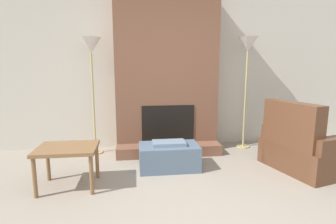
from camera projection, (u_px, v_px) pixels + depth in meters
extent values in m
cube|color=beige|center=(165.00, 73.00, 4.59)|extent=(7.06, 0.06, 2.60)
cube|color=brown|center=(166.00, 73.00, 4.34)|extent=(1.66, 0.44, 2.60)
cube|color=brown|center=(169.00, 150.00, 4.19)|extent=(1.66, 0.30, 0.17)
cube|color=black|center=(168.00, 124.00, 4.26)|extent=(0.85, 0.02, 0.62)
cube|color=slate|center=(169.00, 157.00, 3.63)|extent=(0.82, 0.47, 0.34)
cube|color=slate|center=(169.00, 143.00, 3.60)|extent=(0.45, 0.26, 0.05)
cube|color=brown|center=(310.00, 155.00, 3.65)|extent=(1.17, 1.20, 0.37)
cube|color=brown|center=(291.00, 138.00, 3.46)|extent=(0.40, 0.86, 0.95)
cube|color=brown|center=(287.00, 141.00, 4.02)|extent=(0.87, 0.37, 0.56)
cube|color=brown|center=(67.00, 148.00, 3.02)|extent=(0.67, 0.53, 0.04)
cylinder|color=brown|center=(35.00, 178.00, 2.81)|extent=(0.04, 0.04, 0.45)
cylinder|color=brown|center=(91.00, 175.00, 2.88)|extent=(0.04, 0.04, 0.45)
cylinder|color=brown|center=(48.00, 163.00, 3.24)|extent=(0.04, 0.04, 0.45)
cylinder|color=brown|center=(97.00, 161.00, 3.32)|extent=(0.04, 0.04, 0.45)
cylinder|color=tan|center=(96.00, 152.00, 4.32)|extent=(0.23, 0.23, 0.02)
cylinder|color=tan|center=(93.00, 104.00, 4.18)|extent=(0.03, 0.03, 1.59)
cone|color=silver|center=(91.00, 45.00, 4.03)|extent=(0.32, 0.32, 0.24)
cylinder|color=tan|center=(243.00, 146.00, 4.64)|extent=(0.23, 0.23, 0.02)
cylinder|color=tan|center=(245.00, 100.00, 4.50)|extent=(0.03, 0.03, 1.63)
cone|color=silver|center=(248.00, 44.00, 4.34)|extent=(0.32, 0.32, 0.24)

